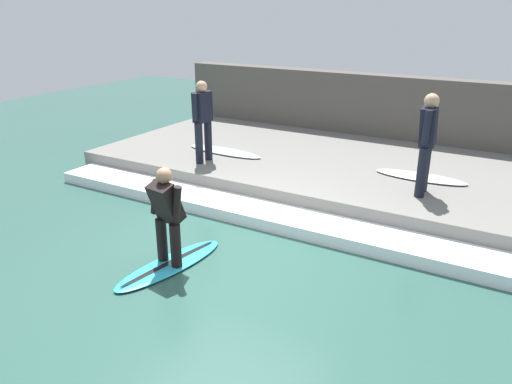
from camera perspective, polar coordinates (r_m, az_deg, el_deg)
ground_plane at (r=7.41m, az=-2.78°, el=-6.75°), size 28.00×28.00×0.00m
concrete_ledge at (r=10.49m, az=8.57°, el=2.67°), size 4.40×9.68×0.42m
back_wall at (r=12.55m, az=13.03°, el=8.77°), size 0.50×10.17×1.86m
wave_foam_crest at (r=8.32m, az=1.78°, el=-2.79°), size 0.78×9.20×0.20m
surfboard_riding at (r=7.09m, az=-9.78°, el=-8.14°), size 1.90×0.78×0.07m
surfer_riding at (r=6.75m, az=-10.19°, el=-2.21°), size 0.44×0.59×1.38m
surfer_waiting_near at (r=9.99m, az=-6.11°, el=8.51°), size 0.54×0.25×1.61m
surfboard_waiting_near at (r=10.78m, az=-3.61°, el=4.68°), size 0.58×1.86×0.06m
surfer_waiting_far at (r=8.59m, az=18.96°, el=5.75°), size 0.57×0.30×1.68m
surfboard_waiting_far at (r=9.62m, az=18.29°, el=1.66°), size 0.50×1.65×0.06m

